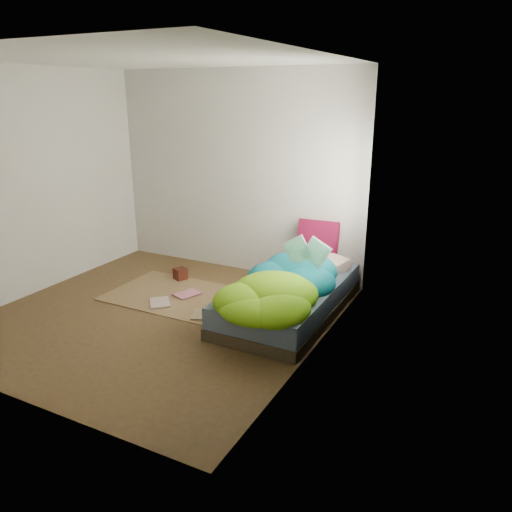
{
  "coord_description": "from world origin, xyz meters",
  "views": [
    {
      "loc": [
        3.17,
        -3.91,
        2.3
      ],
      "look_at": [
        0.8,
        0.75,
        0.58
      ],
      "focal_mm": 35.0,
      "sensor_mm": 36.0,
      "label": 1
    }
  ],
  "objects_px": {
    "bed": "(289,298)",
    "open_book": "(307,242)",
    "floor_book_a": "(150,304)",
    "wooden_box": "(180,274)",
    "pillow_magenta": "(318,241)",
    "floor_book_b": "(182,292)"
  },
  "relations": [
    {
      "from": "bed",
      "to": "floor_book_a",
      "type": "xyz_separation_m",
      "value": [
        -1.48,
        -0.55,
        -0.14
      ]
    },
    {
      "from": "open_book",
      "to": "floor_book_a",
      "type": "relative_size",
      "value": 1.38
    },
    {
      "from": "pillow_magenta",
      "to": "floor_book_b",
      "type": "relative_size",
      "value": 1.69
    },
    {
      "from": "open_book",
      "to": "floor_book_b",
      "type": "xyz_separation_m",
      "value": [
        -1.51,
        -0.16,
        -0.78
      ]
    },
    {
      "from": "floor_book_b",
      "to": "wooden_box",
      "type": "bearing_deg",
      "value": 148.47
    },
    {
      "from": "bed",
      "to": "floor_book_a",
      "type": "height_order",
      "value": "bed"
    },
    {
      "from": "floor_book_b",
      "to": "pillow_magenta",
      "type": "bearing_deg",
      "value": 57.7
    },
    {
      "from": "pillow_magenta",
      "to": "floor_book_a",
      "type": "height_order",
      "value": "pillow_magenta"
    },
    {
      "from": "wooden_box",
      "to": "pillow_magenta",
      "type": "bearing_deg",
      "value": 20.77
    },
    {
      "from": "pillow_magenta",
      "to": "open_book",
      "type": "height_order",
      "value": "open_book"
    },
    {
      "from": "pillow_magenta",
      "to": "open_book",
      "type": "xyz_separation_m",
      "value": [
        0.18,
        -0.83,
        0.22
      ]
    },
    {
      "from": "open_book",
      "to": "floor_book_b",
      "type": "relative_size",
      "value": 1.43
    },
    {
      "from": "wooden_box",
      "to": "open_book",
      "type": "bearing_deg",
      "value": -6.88
    },
    {
      "from": "bed",
      "to": "open_book",
      "type": "distance_m",
      "value": 0.66
    },
    {
      "from": "pillow_magenta",
      "to": "floor_book_a",
      "type": "distance_m",
      "value": 2.13
    },
    {
      "from": "open_book",
      "to": "wooden_box",
      "type": "bearing_deg",
      "value": 167.93
    },
    {
      "from": "bed",
      "to": "floor_book_a",
      "type": "bearing_deg",
      "value": -159.64
    },
    {
      "from": "open_book",
      "to": "wooden_box",
      "type": "height_order",
      "value": "open_book"
    },
    {
      "from": "bed",
      "to": "floor_book_a",
      "type": "relative_size",
      "value": 6.64
    },
    {
      "from": "floor_book_a",
      "to": "floor_book_b",
      "type": "relative_size",
      "value": 1.04
    },
    {
      "from": "pillow_magenta",
      "to": "floor_book_b",
      "type": "height_order",
      "value": "pillow_magenta"
    },
    {
      "from": "open_book",
      "to": "wooden_box",
      "type": "xyz_separation_m",
      "value": [
        -1.8,
        0.22,
        -0.72
      ]
    }
  ]
}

